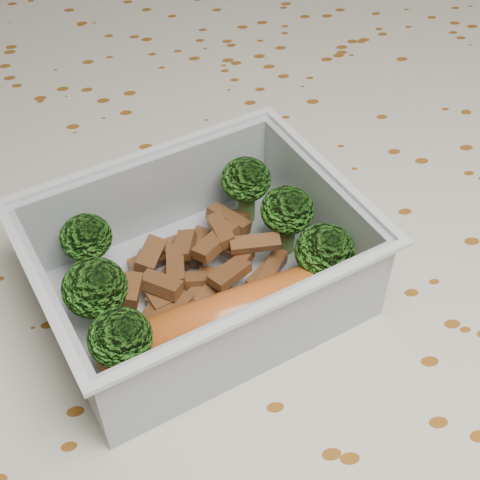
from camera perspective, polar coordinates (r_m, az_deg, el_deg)
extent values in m
cube|color=brown|center=(0.42, 1.05, -4.87)|extent=(1.40, 0.90, 0.04)
cube|color=beige|center=(0.40, 1.10, -2.80)|extent=(1.46, 0.96, 0.01)
cube|color=beige|center=(0.84, -5.99, 17.53)|extent=(1.46, 0.01, 0.18)
cube|color=silver|center=(0.39, -3.37, -4.60)|extent=(0.20, 0.17, 0.00)
cube|color=silver|center=(0.40, -7.55, 3.80)|extent=(0.16, 0.06, 0.05)
cube|color=silver|center=(0.33, 1.36, -8.45)|extent=(0.16, 0.06, 0.05)
cube|color=silver|center=(0.39, 6.77, 2.60)|extent=(0.04, 0.11, 0.05)
cube|color=silver|center=(0.35, -15.28, -6.51)|extent=(0.04, 0.11, 0.05)
cube|color=silver|center=(0.39, -8.22, 7.26)|extent=(0.17, 0.06, 0.00)
cube|color=silver|center=(0.31, 1.87, -5.92)|extent=(0.17, 0.06, 0.00)
cube|color=silver|center=(0.38, 7.67, 5.95)|extent=(0.05, 0.12, 0.00)
cube|color=silver|center=(0.33, -16.92, -3.75)|extent=(0.05, 0.12, 0.00)
cylinder|color=#608C3F|center=(0.39, -12.50, -1.98)|extent=(0.01, 0.01, 0.02)
ellipsoid|color=#35781E|center=(0.38, -13.01, 0.22)|extent=(0.03, 0.03, 0.02)
cylinder|color=#608C3F|center=(0.42, 0.49, 2.95)|extent=(0.01, 0.01, 0.02)
ellipsoid|color=#35781E|center=(0.40, 0.51, 5.20)|extent=(0.03, 0.03, 0.03)
cylinder|color=#608C3F|center=(0.37, -11.77, -6.17)|extent=(0.01, 0.01, 0.02)
ellipsoid|color=#35781E|center=(0.35, -12.29, -4.00)|extent=(0.03, 0.03, 0.03)
cylinder|color=#608C3F|center=(0.40, 3.89, 0.31)|extent=(0.01, 0.01, 0.02)
ellipsoid|color=#35781E|center=(0.38, 4.05, 2.56)|extent=(0.03, 0.03, 0.03)
cylinder|color=#608C3F|center=(0.35, -9.73, -10.29)|extent=(0.01, 0.01, 0.02)
ellipsoid|color=#35781E|center=(0.33, -10.19, -8.20)|extent=(0.03, 0.03, 0.03)
cylinder|color=#608C3F|center=(0.38, 6.95, -3.18)|extent=(0.01, 0.01, 0.02)
ellipsoid|color=#35781E|center=(0.36, 7.25, -0.95)|extent=(0.03, 0.03, 0.03)
cube|color=brown|center=(0.38, -7.64, -1.25)|extent=(0.02, 0.03, 0.01)
cube|color=brown|center=(0.37, -6.75, -3.84)|extent=(0.02, 0.02, 0.01)
cube|color=brown|center=(0.37, -7.01, -4.85)|extent=(0.02, 0.02, 0.01)
cube|color=brown|center=(0.40, -0.99, 1.73)|extent=(0.03, 0.03, 0.01)
cube|color=brown|center=(0.36, -9.27, -4.27)|extent=(0.01, 0.02, 0.01)
cube|color=brown|center=(0.39, -8.22, -2.43)|extent=(0.02, 0.03, 0.01)
cube|color=brown|center=(0.38, -2.05, -0.13)|extent=(0.03, 0.03, 0.01)
cube|color=brown|center=(0.39, -4.76, -0.44)|extent=(0.02, 0.02, 0.01)
cube|color=brown|center=(0.37, -4.04, -5.10)|extent=(0.02, 0.02, 0.01)
cube|color=brown|center=(0.40, -7.63, -1.70)|extent=(0.03, 0.02, 0.01)
cube|color=brown|center=(0.38, -5.53, -2.09)|extent=(0.01, 0.03, 0.01)
cube|color=brown|center=(0.38, 1.29, -0.28)|extent=(0.03, 0.01, 0.01)
cube|color=brown|center=(0.38, -1.57, 0.85)|extent=(0.01, 0.02, 0.01)
cube|color=brown|center=(0.41, -0.96, 1.64)|extent=(0.03, 0.01, 0.01)
cube|color=brown|center=(0.40, -4.06, -0.61)|extent=(0.03, 0.03, 0.01)
cube|color=brown|center=(0.38, -4.92, -3.63)|extent=(0.03, 0.01, 0.01)
cube|color=brown|center=(0.37, -6.92, -5.81)|extent=(0.02, 0.02, 0.01)
cube|color=brown|center=(0.38, -6.43, -4.07)|extent=(0.02, 0.03, 0.01)
cube|color=brown|center=(0.39, 2.70, -2.47)|extent=(0.02, 0.03, 0.01)
cube|color=brown|center=(0.40, -3.87, -0.82)|extent=(0.01, 0.02, 0.01)
cube|color=brown|center=(0.37, -5.97, -6.20)|extent=(0.03, 0.03, 0.01)
cube|color=brown|center=(0.39, -0.93, -0.74)|extent=(0.03, 0.03, 0.01)
cube|color=brown|center=(0.40, -5.53, -0.50)|extent=(0.03, 0.02, 0.01)
cube|color=brown|center=(0.38, -2.50, -4.24)|extent=(0.02, 0.03, 0.01)
cube|color=brown|center=(0.38, -2.08, -3.23)|extent=(0.02, 0.02, 0.01)
cube|color=brown|center=(0.39, 2.29, -2.68)|extent=(0.03, 0.03, 0.01)
cube|color=brown|center=(0.37, -0.87, -2.86)|extent=(0.03, 0.02, 0.01)
cylinder|color=#C5571D|center=(0.35, -0.27, -6.33)|extent=(0.13, 0.05, 0.03)
sphere|color=#C5571D|center=(0.37, 8.52, -3.23)|extent=(0.03, 0.03, 0.03)
sphere|color=#C5571D|center=(0.34, -9.94, -9.53)|extent=(0.03, 0.03, 0.03)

